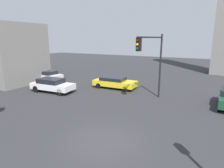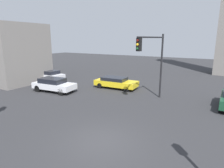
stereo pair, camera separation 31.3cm
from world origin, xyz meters
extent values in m
plane|color=#2D2D30|center=(0.00, 0.00, 0.00)|extent=(101.52, 101.52, 0.00)
cylinder|color=black|center=(0.38, 9.38, 2.89)|extent=(0.16, 0.16, 5.77)
cylinder|color=black|center=(-0.09, 7.60, 5.48)|extent=(1.06, 3.58, 0.12)
cube|color=black|center=(-0.49, 6.07, 4.93)|extent=(0.39, 0.39, 1.00)
sphere|color=#4C0F0C|center=(-0.54, 5.87, 5.23)|extent=(0.20, 0.20, 0.20)
sphere|color=yellow|center=(-0.54, 5.87, 4.93)|extent=(0.20, 0.20, 0.20)
sphere|color=#14471E|center=(-0.54, 5.87, 4.63)|extent=(0.20, 0.20, 0.20)
cube|color=silver|center=(-9.66, 5.90, 0.63)|extent=(4.60, 2.21, 0.58)
cube|color=black|center=(-9.88, 5.88, 1.15)|extent=(2.63, 1.82, 0.52)
cylinder|color=black|center=(-8.22, 6.78, 0.35)|extent=(0.72, 0.39, 0.69)
cylinder|color=black|center=(-8.08, 5.29, 0.35)|extent=(0.72, 0.39, 0.69)
cylinder|color=black|center=(-11.23, 6.52, 0.35)|extent=(0.72, 0.39, 0.69)
cylinder|color=black|center=(-11.10, 5.02, 0.35)|extent=(0.72, 0.39, 0.69)
cylinder|color=black|center=(5.47, 7.91, 0.34)|extent=(0.36, 0.68, 0.67)
cylinder|color=black|center=(5.56, 10.69, 0.34)|extent=(0.36, 0.68, 0.67)
cube|color=silver|center=(-14.49, 9.41, 0.63)|extent=(4.60, 1.99, 0.59)
cube|color=black|center=(-14.27, 9.40, 1.13)|extent=(2.59, 1.71, 0.48)
cylinder|color=black|center=(-16.06, 8.69, 0.34)|extent=(0.69, 0.35, 0.68)
cylinder|color=black|center=(-16.01, 10.21, 0.34)|extent=(0.69, 0.35, 0.68)
cylinder|color=black|center=(-12.97, 8.60, 0.34)|extent=(0.69, 0.35, 0.68)
cylinder|color=black|center=(-12.93, 10.12, 0.34)|extent=(0.69, 0.35, 0.68)
cube|color=yellow|center=(-4.79, 10.37, 0.58)|extent=(4.76, 2.15, 0.57)
cube|color=black|center=(-5.03, 10.36, 1.03)|extent=(2.69, 1.82, 0.41)
cylinder|color=black|center=(-3.24, 11.23, 0.30)|extent=(0.61, 0.38, 0.59)
cylinder|color=black|center=(-3.17, 9.64, 0.30)|extent=(0.61, 0.38, 0.59)
cylinder|color=black|center=(-6.42, 11.10, 0.30)|extent=(0.61, 0.38, 0.59)
cylinder|color=black|center=(-6.35, 9.50, 0.30)|extent=(0.61, 0.38, 0.59)
camera|label=1|loc=(4.87, -7.97, 5.34)|focal=30.82mm
camera|label=2|loc=(5.14, -7.81, 5.34)|focal=30.82mm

